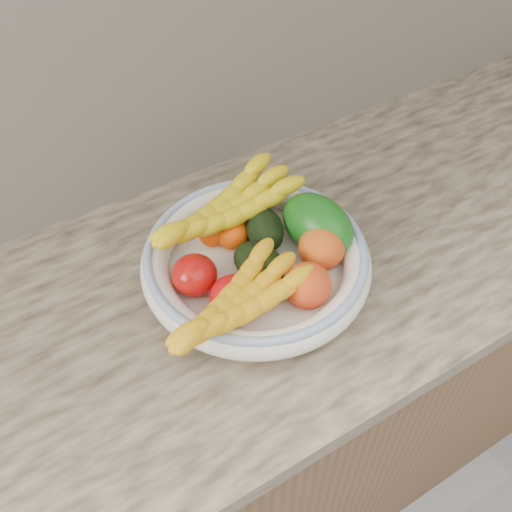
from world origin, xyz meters
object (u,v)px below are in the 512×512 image
object	(u,v)px
fruit_bowl	(256,261)
banana_bunch_back	(225,214)
green_mango	(317,225)
banana_bunch_front	(238,306)

from	to	relation	value
fruit_bowl	banana_bunch_back	world-z (taller)	banana_bunch_back
green_mango	banana_bunch_front	size ratio (longest dim) A/B	0.51
banana_bunch_back	banana_bunch_front	distance (m)	0.20
green_mango	banana_bunch_back	size ratio (longest dim) A/B	0.46
green_mango	banana_bunch_back	xyz separation A→B (m)	(-0.13, 0.09, 0.01)
fruit_bowl	banana_bunch_front	distance (m)	0.13
green_mango	banana_bunch_front	world-z (taller)	green_mango
fruit_bowl	banana_bunch_back	bearing A→B (deg)	95.03
banana_bunch_back	banana_bunch_front	bearing A→B (deg)	-124.03
fruit_bowl	green_mango	world-z (taller)	green_mango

